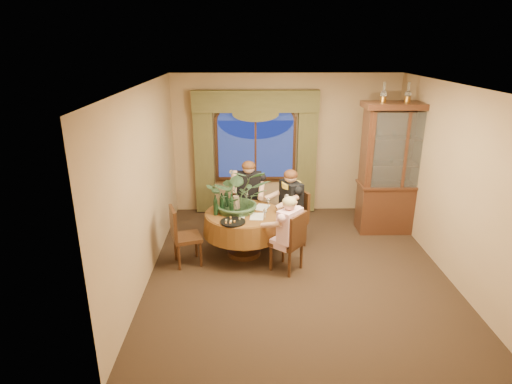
{
  "coord_description": "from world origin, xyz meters",
  "views": [
    {
      "loc": [
        -0.76,
        -5.94,
        3.37
      ],
      "look_at": [
        -0.63,
        0.47,
        1.1
      ],
      "focal_mm": 30.0,
      "sensor_mm": 36.0,
      "label": 1
    }
  ],
  "objects_px": {
    "wine_bottle_2": "(226,198)",
    "wine_bottle_4": "(231,204)",
    "oil_lamp_left": "(384,92)",
    "olive_bowl": "(248,213)",
    "wine_bottle_0": "(220,201)",
    "chair_right": "(287,241)",
    "chair_back": "(244,207)",
    "oil_lamp_right": "(432,92)",
    "person_scarf": "(291,208)",
    "wine_bottle_3": "(216,205)",
    "oil_lamp_center": "(408,92)",
    "wine_bottle_1": "(222,203)",
    "dining_table": "(244,234)",
    "chair_back_right": "(292,219)",
    "person_back": "(249,198)",
    "chair_front_left": "(187,236)",
    "person_pink": "(290,235)",
    "stoneware_vase": "(236,203)",
    "centerpiece_plant": "(239,173)",
    "china_cabinet": "(399,169)"
  },
  "relations": [
    {
      "from": "oil_lamp_center",
      "to": "person_pink",
      "type": "bearing_deg",
      "value": -144.17
    },
    {
      "from": "chair_back_right",
      "to": "person_pink",
      "type": "height_order",
      "value": "person_pink"
    },
    {
      "from": "person_scarf",
      "to": "olive_bowl",
      "type": "height_order",
      "value": "person_scarf"
    },
    {
      "from": "chair_right",
      "to": "wine_bottle_3",
      "type": "bearing_deg",
      "value": 107.04
    },
    {
      "from": "china_cabinet",
      "to": "oil_lamp_right",
      "type": "relative_size",
      "value": 7.01
    },
    {
      "from": "oil_lamp_left",
      "to": "chair_front_left",
      "type": "bearing_deg",
      "value": -159.58
    },
    {
      "from": "chair_right",
      "to": "chair_back",
      "type": "xyz_separation_m",
      "value": [
        -0.67,
        1.46,
        0.0
      ]
    },
    {
      "from": "olive_bowl",
      "to": "wine_bottle_1",
      "type": "distance_m",
      "value": 0.46
    },
    {
      "from": "china_cabinet",
      "to": "stoneware_vase",
      "type": "height_order",
      "value": "china_cabinet"
    },
    {
      "from": "chair_back",
      "to": "person_pink",
      "type": "distance_m",
      "value": 1.7
    },
    {
      "from": "chair_right",
      "to": "chair_back",
      "type": "height_order",
      "value": "same"
    },
    {
      "from": "oil_lamp_right",
      "to": "chair_back",
      "type": "bearing_deg",
      "value": 179.71
    },
    {
      "from": "chair_back_right",
      "to": "person_back",
      "type": "relative_size",
      "value": 0.69
    },
    {
      "from": "wine_bottle_0",
      "to": "olive_bowl",
      "type": "bearing_deg",
      "value": -21.16
    },
    {
      "from": "oil_lamp_right",
      "to": "centerpiece_plant",
      "type": "relative_size",
      "value": 0.3
    },
    {
      "from": "chair_back",
      "to": "wine_bottle_2",
      "type": "relative_size",
      "value": 2.91
    },
    {
      "from": "dining_table",
      "to": "wine_bottle_3",
      "type": "distance_m",
      "value": 0.7
    },
    {
      "from": "oil_lamp_left",
      "to": "wine_bottle_4",
      "type": "xyz_separation_m",
      "value": [
        -2.58,
        -0.97,
        -1.64
      ]
    },
    {
      "from": "wine_bottle_0",
      "to": "wine_bottle_1",
      "type": "height_order",
      "value": "same"
    },
    {
      "from": "chair_back_right",
      "to": "wine_bottle_2",
      "type": "distance_m",
      "value": 1.2
    },
    {
      "from": "wine_bottle_4",
      "to": "oil_lamp_center",
      "type": "bearing_deg",
      "value": 17.95
    },
    {
      "from": "chair_right",
      "to": "person_pink",
      "type": "distance_m",
      "value": 0.16
    },
    {
      "from": "wine_bottle_0",
      "to": "chair_right",
      "type": "bearing_deg",
      "value": -30.51
    },
    {
      "from": "chair_back",
      "to": "wine_bottle_2",
      "type": "distance_m",
      "value": 0.89
    },
    {
      "from": "chair_front_left",
      "to": "person_pink",
      "type": "height_order",
      "value": "person_pink"
    },
    {
      "from": "wine_bottle_0",
      "to": "wine_bottle_4",
      "type": "height_order",
      "value": "same"
    },
    {
      "from": "centerpiece_plant",
      "to": "wine_bottle_1",
      "type": "relative_size",
      "value": 3.42
    },
    {
      "from": "chair_right",
      "to": "centerpiece_plant",
      "type": "relative_size",
      "value": 0.85
    },
    {
      "from": "oil_lamp_center",
      "to": "wine_bottle_1",
      "type": "distance_m",
      "value": 3.67
    },
    {
      "from": "oil_lamp_center",
      "to": "chair_back_right",
      "type": "distance_m",
      "value": 2.92
    },
    {
      "from": "oil_lamp_left",
      "to": "oil_lamp_center",
      "type": "relative_size",
      "value": 1.0
    },
    {
      "from": "oil_lamp_right",
      "to": "chair_back",
      "type": "xyz_separation_m",
      "value": [
        -3.23,
        0.02,
        -2.07
      ]
    },
    {
      "from": "oil_lamp_right",
      "to": "person_pink",
      "type": "height_order",
      "value": "oil_lamp_right"
    },
    {
      "from": "china_cabinet",
      "to": "wine_bottle_4",
      "type": "height_order",
      "value": "china_cabinet"
    },
    {
      "from": "chair_front_left",
      "to": "person_scarf",
      "type": "bearing_deg",
      "value": 92.37
    },
    {
      "from": "dining_table",
      "to": "person_scarf",
      "type": "distance_m",
      "value": 0.93
    },
    {
      "from": "wine_bottle_2",
      "to": "oil_lamp_right",
      "type": "bearing_deg",
      "value": 11.49
    },
    {
      "from": "person_scarf",
      "to": "wine_bottle_3",
      "type": "distance_m",
      "value": 1.34
    },
    {
      "from": "chair_back",
      "to": "stoneware_vase",
      "type": "relative_size",
      "value": 3.83
    },
    {
      "from": "stoneware_vase",
      "to": "oil_lamp_left",
      "type": "bearing_deg",
      "value": 18.26
    },
    {
      "from": "wine_bottle_2",
      "to": "wine_bottle_4",
      "type": "distance_m",
      "value": 0.27
    },
    {
      "from": "centerpiece_plant",
      "to": "wine_bottle_1",
      "type": "bearing_deg",
      "value": -161.99
    },
    {
      "from": "oil_lamp_left",
      "to": "oil_lamp_center",
      "type": "height_order",
      "value": "same"
    },
    {
      "from": "chair_back",
      "to": "wine_bottle_4",
      "type": "relative_size",
      "value": 2.91
    },
    {
      "from": "olive_bowl",
      "to": "wine_bottle_2",
      "type": "bearing_deg",
      "value": 141.05
    },
    {
      "from": "chair_back_right",
      "to": "centerpiece_plant",
      "type": "distance_m",
      "value": 1.3
    },
    {
      "from": "wine_bottle_2",
      "to": "wine_bottle_4",
      "type": "xyz_separation_m",
      "value": [
        0.09,
        -0.26,
        0.0
      ]
    },
    {
      "from": "chair_back_right",
      "to": "person_back",
      "type": "distance_m",
      "value": 0.9
    },
    {
      "from": "oil_lamp_left",
      "to": "olive_bowl",
      "type": "xyz_separation_m",
      "value": [
        -2.31,
        -1.0,
        -1.78
      ]
    },
    {
      "from": "person_pink",
      "to": "stoneware_vase",
      "type": "distance_m",
      "value": 1.1
    }
  ]
}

